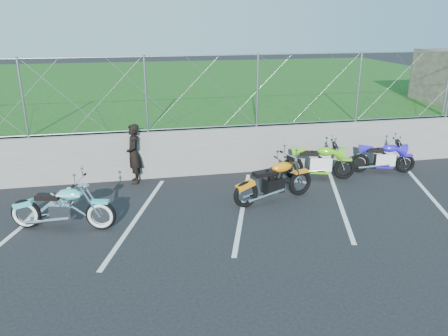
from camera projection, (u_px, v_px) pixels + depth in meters
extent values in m
plane|color=black|center=(254.00, 227.00, 9.20)|extent=(90.00, 90.00, 0.00)
cube|color=slate|center=(222.00, 151.00, 12.23)|extent=(30.00, 0.22, 1.30)
cube|color=#164412|center=(182.00, 93.00, 21.49)|extent=(30.00, 20.00, 1.30)
cylinder|color=gray|center=(221.00, 55.00, 11.39)|extent=(28.00, 0.03, 0.03)
cylinder|color=gray|center=(222.00, 126.00, 12.00)|extent=(28.00, 0.03, 0.03)
cube|color=silver|center=(22.00, 226.00, 9.22)|extent=(1.49, 4.31, 0.01)
cube|color=silver|center=(138.00, 217.00, 9.67)|extent=(1.49, 4.31, 0.01)
cube|color=silver|center=(243.00, 208.00, 10.13)|extent=(1.49, 4.31, 0.01)
cube|color=silver|center=(339.00, 199.00, 10.58)|extent=(1.49, 4.31, 0.01)
cube|color=silver|center=(427.00, 192.00, 11.04)|extent=(1.49, 4.31, 0.01)
torus|color=black|center=(26.00, 214.00, 9.06)|extent=(0.65, 0.26, 0.64)
torus|color=black|center=(101.00, 215.00, 9.00)|extent=(0.65, 0.26, 0.64)
cube|color=silver|center=(62.00, 211.00, 9.01)|extent=(0.50, 0.37, 0.33)
ellipsoid|color=#30BEC2|center=(70.00, 194.00, 8.88)|extent=(0.56, 0.35, 0.23)
cube|color=black|center=(48.00, 197.00, 8.92)|extent=(0.53, 0.34, 0.09)
cube|color=#30BEC2|center=(100.00, 202.00, 8.90)|extent=(0.39, 0.23, 0.06)
cylinder|color=silver|center=(79.00, 180.00, 8.77)|extent=(0.20, 0.69, 0.03)
torus|color=black|center=(246.00, 194.00, 10.06)|extent=(0.65, 0.29, 0.64)
torus|color=black|center=(300.00, 183.00, 10.75)|extent=(0.65, 0.29, 0.64)
cube|color=black|center=(273.00, 185.00, 10.37)|extent=(0.54, 0.41, 0.35)
ellipsoid|color=orange|center=(282.00, 167.00, 10.33)|extent=(0.60, 0.40, 0.24)
cube|color=black|center=(264.00, 173.00, 10.14)|extent=(0.57, 0.39, 0.09)
cube|color=orange|center=(301.00, 172.00, 10.65)|extent=(0.42, 0.26, 0.06)
cylinder|color=silver|center=(290.00, 156.00, 10.35)|extent=(0.24, 0.72, 0.03)
torus|color=black|center=(293.00, 167.00, 11.96)|extent=(0.59, 0.27, 0.58)
torus|color=black|center=(344.00, 169.00, 11.85)|extent=(0.59, 0.27, 0.58)
cube|color=black|center=(318.00, 165.00, 11.88)|extent=(0.50, 0.39, 0.33)
ellipsoid|color=#5EBE17|center=(327.00, 151.00, 11.73)|extent=(0.56, 0.37, 0.23)
cube|color=black|center=(309.00, 153.00, 11.79)|extent=(0.53, 0.36, 0.09)
cube|color=#5EBE17|center=(345.00, 159.00, 11.77)|extent=(0.40, 0.24, 0.06)
cylinder|color=silver|center=(334.00, 143.00, 11.65)|extent=(0.22, 0.68, 0.03)
torus|color=black|center=(360.00, 163.00, 12.40)|extent=(0.55, 0.22, 0.54)
torus|color=black|center=(405.00, 164.00, 12.35)|extent=(0.55, 0.22, 0.54)
cube|color=black|center=(382.00, 160.00, 12.35)|extent=(0.46, 0.34, 0.30)
ellipsoid|color=#2817D8|center=(391.00, 148.00, 12.22)|extent=(0.51, 0.33, 0.21)
cube|color=black|center=(375.00, 150.00, 12.26)|extent=(0.49, 0.32, 0.08)
cube|color=#2817D8|center=(406.00, 155.00, 12.27)|extent=(0.36, 0.21, 0.05)
cylinder|color=silver|center=(397.00, 141.00, 12.15)|extent=(0.18, 0.63, 0.03)
imported|color=black|center=(134.00, 154.00, 11.45)|extent=(0.43, 0.61, 1.59)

